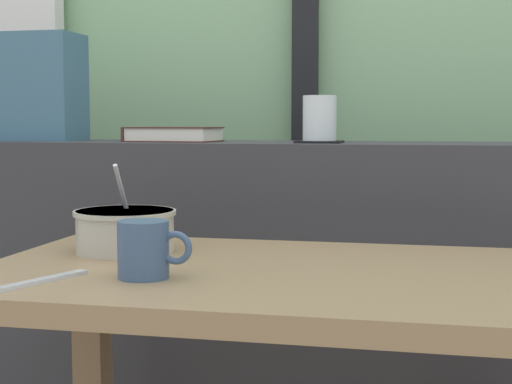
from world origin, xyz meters
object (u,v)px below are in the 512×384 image
at_px(breakfast_table, 277,353).
at_px(juice_glass, 320,120).
at_px(ceramic_mug, 145,249).
at_px(fork_utensil, 40,281).
at_px(soup_bowl, 125,231).
at_px(throw_pillow, 17,88).
at_px(closed_book, 173,134).
at_px(coaster_square, 319,142).

distance_m(breakfast_table, juice_glass, 0.64).
relative_size(juice_glass, ceramic_mug, 0.88).
height_order(fork_utensil, ceramic_mug, ceramic_mug).
distance_m(soup_bowl, ceramic_mug, 0.24).
relative_size(throw_pillow, ceramic_mug, 2.83).
bearing_deg(ceramic_mug, soup_bowl, 118.80).
distance_m(juice_glass, fork_utensil, 0.80).
xyz_separation_m(juice_glass, ceramic_mug, (-0.17, -0.64, -0.19)).
distance_m(closed_book, fork_utensil, 0.77).
distance_m(juice_glass, throw_pillow, 0.76).
distance_m(fork_utensil, ceramic_mug, 0.16).
height_order(breakfast_table, soup_bowl, soup_bowl).
bearing_deg(throw_pillow, closed_book, -2.11).
xyz_separation_m(breakfast_table, fork_utensil, (-0.31, -0.18, 0.14)).
xyz_separation_m(coaster_square, fork_utensil, (-0.31, -0.71, -0.18)).
height_order(throw_pillow, fork_utensil, throw_pillow).
distance_m(juice_glass, soup_bowl, 0.55).
bearing_deg(coaster_square, juice_glass, 0.00).
xyz_separation_m(breakfast_table, juice_glass, (-0.01, 0.53, 0.37)).
height_order(breakfast_table, fork_utensil, fork_utensil).
distance_m(breakfast_table, closed_book, 0.74).
relative_size(breakfast_table, coaster_square, 9.45).
bearing_deg(breakfast_table, fork_utensil, -150.21).
relative_size(coaster_square, soup_bowl, 0.55).
bearing_deg(breakfast_table, closed_book, 122.48).
bearing_deg(juice_glass, fork_utensil, -113.39).
distance_m(breakfast_table, coaster_square, 0.62).
xyz_separation_m(throw_pillow, fork_utensil, (0.45, -0.75, -0.31)).
bearing_deg(juice_glass, coaster_square, 0.00).
bearing_deg(coaster_square, ceramic_mug, -104.95).
xyz_separation_m(coaster_square, juice_glass, (0.00, 0.00, 0.05)).
relative_size(juice_glass, throw_pillow, 0.31).
bearing_deg(juice_glass, closed_book, 174.74).
bearing_deg(closed_book, juice_glass, -5.26).
bearing_deg(soup_bowl, breakfast_table, -18.85).
height_order(juice_glass, ceramic_mug, juice_glass).
height_order(soup_bowl, ceramic_mug, soup_bowl).
xyz_separation_m(coaster_square, soup_bowl, (-0.29, -0.43, -0.15)).
bearing_deg(closed_book, breakfast_table, -57.52).
height_order(coaster_square, fork_utensil, coaster_square).
relative_size(breakfast_table, throw_pillow, 2.95).
relative_size(closed_book, soup_bowl, 1.19).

